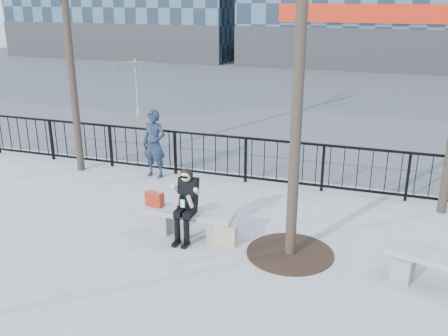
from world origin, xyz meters
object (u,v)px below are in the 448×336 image
(bench_main, at_px, (190,220))
(standing_man, at_px, (154,144))
(seated_woman, at_px, (186,205))
(bench_second, at_px, (440,268))

(bench_main, distance_m, standing_man, 3.36)
(seated_woman, relative_size, standing_man, 0.81)
(bench_main, xyz_separation_m, bench_second, (4.25, -0.34, -0.01))
(bench_second, bearing_deg, seated_woman, -166.13)
(bench_second, height_order, seated_woman, seated_woman)
(seated_woman, bearing_deg, bench_main, 90.00)
(bench_main, bearing_deg, bench_second, -4.53)
(bench_main, distance_m, seated_woman, 0.40)
(bench_second, distance_m, seated_woman, 4.27)
(bench_second, xyz_separation_m, standing_man, (-6.23, 3.00, 0.54))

